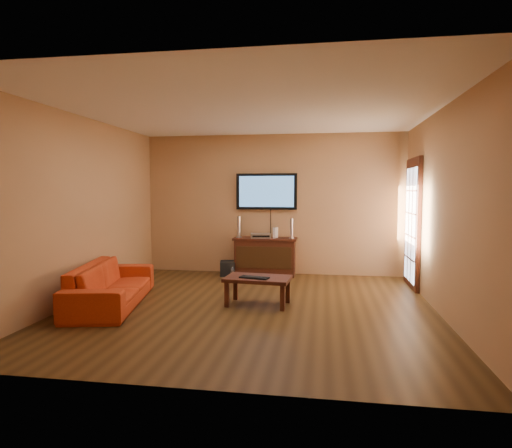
% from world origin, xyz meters
% --- Properties ---
extents(ground_plane, '(5.00, 5.00, 0.00)m').
position_xyz_m(ground_plane, '(0.00, 0.00, 0.00)').
color(ground_plane, '#37240F').
rests_on(ground_plane, ground).
extents(room_walls, '(5.00, 5.00, 5.00)m').
position_xyz_m(room_walls, '(0.00, 0.62, 1.69)').
color(room_walls, tan).
rests_on(room_walls, ground).
extents(french_door, '(0.07, 1.02, 2.22)m').
position_xyz_m(french_door, '(2.46, 1.70, 1.05)').
color(french_door, '#33140B').
rests_on(french_door, ground).
extents(media_console, '(1.20, 0.46, 0.72)m').
position_xyz_m(media_console, '(-0.11, 2.26, 0.36)').
color(media_console, '#33140B').
rests_on(media_console, ground).
extents(television, '(1.18, 0.08, 0.70)m').
position_xyz_m(television, '(-0.11, 2.45, 1.60)').
color(television, black).
rests_on(television, ground).
extents(coffee_table, '(0.95, 0.62, 0.40)m').
position_xyz_m(coffee_table, '(0.08, 0.14, 0.34)').
color(coffee_table, '#33140B').
rests_on(coffee_table, ground).
extents(sofa, '(0.98, 2.10, 0.79)m').
position_xyz_m(sofa, '(-1.97, -0.18, 0.40)').
color(sofa, '#BC3714').
rests_on(sofa, ground).
extents(speaker_left, '(0.11, 0.11, 0.41)m').
position_xyz_m(speaker_left, '(-0.62, 2.23, 0.91)').
color(speaker_left, silver).
rests_on(speaker_left, media_console).
extents(speaker_right, '(0.10, 0.10, 0.37)m').
position_xyz_m(speaker_right, '(0.39, 2.23, 0.89)').
color(speaker_right, silver).
rests_on(speaker_right, media_console).
extents(av_receiver, '(0.42, 0.34, 0.09)m').
position_xyz_m(av_receiver, '(-0.19, 2.24, 0.76)').
color(av_receiver, silver).
rests_on(av_receiver, media_console).
extents(game_console, '(0.09, 0.15, 0.20)m').
position_xyz_m(game_console, '(0.09, 2.25, 0.82)').
color(game_console, white).
rests_on(game_console, media_console).
extents(subwoofer, '(0.33, 0.33, 0.28)m').
position_xyz_m(subwoofer, '(-0.81, 2.12, 0.14)').
color(subwoofer, black).
rests_on(subwoofer, ground).
extents(bottle, '(0.07, 0.07, 0.20)m').
position_xyz_m(bottle, '(-0.68, 1.93, 0.09)').
color(bottle, white).
rests_on(bottle, ground).
extents(keyboard, '(0.43, 0.25, 0.02)m').
position_xyz_m(keyboard, '(0.04, 0.04, 0.41)').
color(keyboard, black).
rests_on(keyboard, coffee_table).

